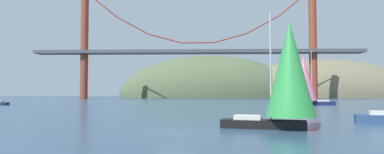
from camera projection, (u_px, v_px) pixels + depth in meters
ground_plane at (175, 133)px, 23.24m from camera, size 360.00×360.00×0.00m
headland_right at (323, 97)px, 156.02m from camera, size 89.83×44.00×36.71m
headland_center at (209, 97)px, 157.87m from camera, size 88.37×44.00×40.46m
suspension_bridge at (197, 48)px, 118.90m from camera, size 120.32×6.00×40.75m
sailboat_pink_spinnaker at (304, 79)px, 70.08m from camera, size 9.36×5.55×11.86m
sailboat_green_sail at (288, 72)px, 25.91m from camera, size 7.96×4.74×9.58m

